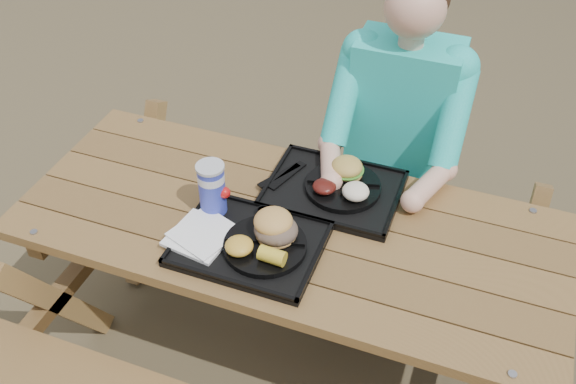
% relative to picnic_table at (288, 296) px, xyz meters
% --- Properties ---
extents(ground, '(60.00, 60.00, 0.00)m').
position_rel_picnic_table_xyz_m(ground, '(0.00, 0.00, -0.38)').
color(ground, '#999999').
rests_on(ground, ground).
extents(picnic_table, '(1.80, 1.49, 0.75)m').
position_rel_picnic_table_xyz_m(picnic_table, '(0.00, 0.00, 0.00)').
color(picnic_table, '#999999').
rests_on(picnic_table, ground).
extents(tray_near, '(0.45, 0.35, 0.02)m').
position_rel_picnic_table_xyz_m(tray_near, '(-0.07, -0.15, 0.39)').
color(tray_near, black).
rests_on(tray_near, picnic_table).
extents(tray_far, '(0.45, 0.35, 0.02)m').
position_rel_picnic_table_xyz_m(tray_far, '(0.10, 0.19, 0.39)').
color(tray_far, black).
rests_on(tray_far, picnic_table).
extents(plate_near, '(0.26, 0.26, 0.02)m').
position_rel_picnic_table_xyz_m(plate_near, '(-0.02, -0.15, 0.41)').
color(plate_near, black).
rests_on(plate_near, tray_near).
extents(plate_far, '(0.26, 0.26, 0.02)m').
position_rel_picnic_table_xyz_m(plate_far, '(0.13, 0.20, 0.41)').
color(plate_far, black).
rests_on(plate_far, tray_far).
extents(napkin_stack, '(0.21, 0.21, 0.02)m').
position_rel_picnic_table_xyz_m(napkin_stack, '(-0.23, -0.18, 0.41)').
color(napkin_stack, white).
rests_on(napkin_stack, tray_near).
extents(soda_cup, '(0.09, 0.09, 0.18)m').
position_rel_picnic_table_xyz_m(soda_cup, '(-0.24, -0.05, 0.48)').
color(soda_cup, '#1624AA').
rests_on(soda_cup, tray_near).
extents(condiment_bbq, '(0.04, 0.04, 0.03)m').
position_rel_picnic_table_xyz_m(condiment_bbq, '(-0.08, -0.02, 0.41)').
color(condiment_bbq, black).
rests_on(condiment_bbq, tray_near).
extents(condiment_mustard, '(0.06, 0.06, 0.03)m').
position_rel_picnic_table_xyz_m(condiment_mustard, '(-0.02, -0.03, 0.41)').
color(condiment_mustard, gold).
rests_on(condiment_mustard, tray_near).
extents(sandwich, '(0.13, 0.13, 0.13)m').
position_rel_picnic_table_xyz_m(sandwich, '(0.00, -0.11, 0.48)').
color(sandwich, gold).
rests_on(sandwich, plate_near).
extents(mac_cheese, '(0.09, 0.09, 0.04)m').
position_rel_picnic_table_xyz_m(mac_cheese, '(-0.08, -0.21, 0.44)').
color(mac_cheese, gold).
rests_on(mac_cheese, plate_near).
extents(corn_cob, '(0.09, 0.09, 0.05)m').
position_rel_picnic_table_xyz_m(corn_cob, '(0.03, -0.22, 0.44)').
color(corn_cob, yellow).
rests_on(corn_cob, plate_near).
extents(cutlery_far, '(0.09, 0.18, 0.01)m').
position_rel_picnic_table_xyz_m(cutlery_far, '(-0.08, 0.20, 0.40)').
color(cutlery_far, black).
rests_on(cutlery_far, tray_far).
extents(burger, '(0.11, 0.11, 0.10)m').
position_rel_picnic_table_xyz_m(burger, '(0.12, 0.25, 0.46)').
color(burger, gold).
rests_on(burger, plate_far).
extents(baked_beans, '(0.08, 0.08, 0.04)m').
position_rel_picnic_table_xyz_m(baked_beans, '(0.08, 0.15, 0.43)').
color(baked_beans, '#4F140F').
rests_on(baked_beans, plate_far).
extents(potato_salad, '(0.09, 0.09, 0.05)m').
position_rel_picnic_table_xyz_m(potato_salad, '(0.18, 0.15, 0.44)').
color(potato_salad, white).
rests_on(potato_salad, plate_far).
extents(diner, '(0.48, 0.84, 1.28)m').
position_rel_picnic_table_xyz_m(diner, '(0.23, 0.61, 0.27)').
color(diner, '#1AAAB7').
rests_on(diner, ground).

